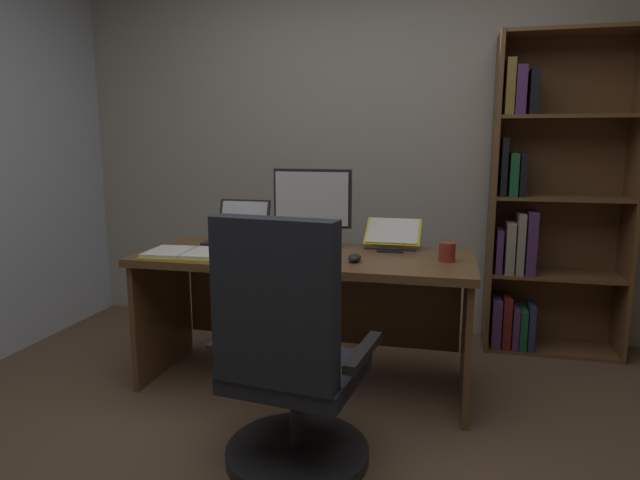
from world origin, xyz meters
name	(u,v)px	position (x,y,z in m)	size (l,w,h in m)	color
ground_plane	(304,479)	(0.00, 0.00, 0.00)	(6.33, 6.33, 0.00)	brown
wall_back	(376,135)	(0.00, 1.92, 1.35)	(4.82, 0.12, 2.69)	#B2ADA3
desk	(308,286)	(-0.22, 0.91, 0.53)	(1.75, 0.69, 0.72)	brown
bookshelf	(543,206)	(1.06, 1.69, 0.91)	(0.81, 0.32, 1.94)	brown
office_chair	(288,367)	(-0.08, 0.05, 0.44)	(0.65, 0.60, 1.04)	#232326
monitor	(312,208)	(-0.23, 1.05, 0.94)	(0.44, 0.16, 0.43)	#232326
laptop	(238,234)	(-0.68, 1.06, 0.78)	(0.32, 0.32, 0.24)	#232326
keyboard	(296,256)	(-0.23, 0.72, 0.74)	(0.42, 0.15, 0.02)	#232326
computer_mouse	(355,258)	(0.07, 0.72, 0.74)	(0.06, 0.10, 0.04)	#232326
reading_stand_with_book	(393,235)	(0.21, 1.11, 0.80)	(0.31, 0.26, 0.15)	#232326
open_binder	(188,253)	(-0.81, 0.67, 0.74)	(0.45, 0.31, 0.02)	yellow
notepad	(253,253)	(-0.49, 0.79, 0.73)	(0.15, 0.21, 0.01)	white
pen	(257,251)	(-0.47, 0.79, 0.74)	(0.01, 0.01, 0.14)	black
coffee_mug	(447,252)	(0.51, 0.84, 0.77)	(0.08, 0.08, 0.09)	maroon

